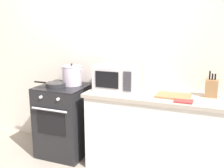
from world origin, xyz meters
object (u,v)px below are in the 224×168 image
at_px(frying_pan, 56,84).
at_px(microwave, 117,77).
at_px(knife_block, 211,88).
at_px(stock_pot, 72,75).
at_px(cutting_board, 173,96).
at_px(oven_mitt, 184,101).
at_px(stove, 65,120).

height_order(frying_pan, microwave, microwave).
xyz_separation_m(microwave, knife_block, (1.06, 0.06, -0.05)).
xyz_separation_m(stock_pot, microwave, (0.62, -0.00, 0.02)).
xyz_separation_m(cutting_board, oven_mitt, (0.13, -0.16, -0.00)).
bearing_deg(knife_block, microwave, -176.65).
relative_size(stove, knife_block, 3.24).
xyz_separation_m(frying_pan, cutting_board, (1.46, 0.06, -0.02)).
xyz_separation_m(stove, frying_pan, (-0.07, -0.06, 0.48)).
height_order(stove, frying_pan, frying_pan).
relative_size(stove, stock_pot, 2.75).
relative_size(cutting_board, knife_block, 1.27).
distance_m(cutting_board, oven_mitt, 0.20).
bearing_deg(stove, cutting_board, 0.05).
bearing_deg(microwave, stove, -173.60).
height_order(stock_pot, cutting_board, stock_pot).
xyz_separation_m(stove, cutting_board, (1.39, 0.00, 0.47)).
bearing_deg(oven_mitt, stove, 174.01).
bearing_deg(microwave, oven_mitt, -16.43).
distance_m(stove, oven_mitt, 1.59).
bearing_deg(oven_mitt, frying_pan, 176.53).
relative_size(stove, frying_pan, 2.04).
relative_size(microwave, knife_block, 1.76).
xyz_separation_m(stove, stock_pot, (0.08, 0.08, 0.59)).
bearing_deg(knife_block, stove, -175.43).
bearing_deg(frying_pan, stock_pot, 43.34).
bearing_deg(frying_pan, oven_mitt, -3.47).
relative_size(microwave, cutting_board, 1.39).
bearing_deg(stock_pot, cutting_board, -3.65).
height_order(stove, knife_block, knife_block).
distance_m(stock_pot, knife_block, 1.68).
bearing_deg(oven_mitt, knife_block, 50.11).
distance_m(microwave, knife_block, 1.06).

